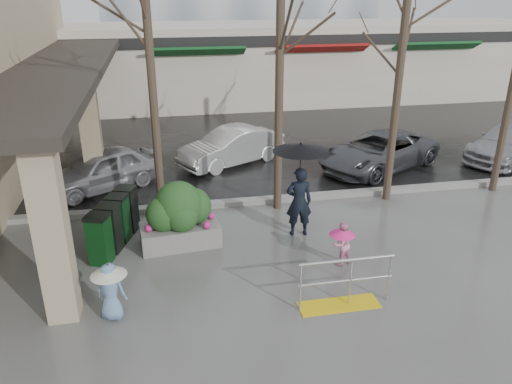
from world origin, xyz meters
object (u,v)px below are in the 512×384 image
object	(u,v)px
news_boxes	(114,223)
car_b	(231,147)
tree_mideast	(405,25)
child_blue	(110,286)
woman	(300,180)
planter	(179,215)
car_a	(102,170)
car_d	(510,142)
car_c	(379,151)
tree_west	(147,19)
tree_midwest	(281,11)
handrail	(343,289)
child_pink	(342,241)

from	to	relation	value
news_boxes	car_b	size ratio (longest dim) A/B	0.56
tree_mideast	child_blue	xyz separation A→B (m)	(-7.50, -4.35, -4.17)
woman	planter	distance (m)	3.00
car_a	car_d	bearing A→B (deg)	59.77
car_a	car_b	bearing A→B (deg)	79.40
woman	car_c	world-z (taller)	woman
tree_west	planter	xyz separation A→B (m)	(0.41, -1.66, -4.31)
news_boxes	tree_midwest	bearing A→B (deg)	37.00
woman	news_boxes	distance (m)	4.55
tree_mideast	car_a	size ratio (longest dim) A/B	1.76
car_b	car_d	xyz separation A→B (m)	(9.89, -1.40, 0.00)
handrail	car_c	size ratio (longest dim) A/B	0.42
tree_west	car_c	size ratio (longest dim) A/B	1.50
tree_west	child_pink	xyz separation A→B (m)	(3.88, -3.29, -4.50)
handrail	planter	distance (m)	4.32
news_boxes	car_d	world-z (taller)	car_d
tree_midwest	child_blue	bearing A→B (deg)	-134.03
planter	car_b	distance (m)	6.02
handrail	car_d	distance (m)	11.66
handrail	child_pink	bearing A→B (deg)	71.09
tree_mideast	car_d	world-z (taller)	tree_mideast
tree_mideast	planter	xyz separation A→B (m)	(-6.09, -1.66, -4.08)
woman	car_c	xyz separation A→B (m)	(3.99, 4.20, -0.82)
handrail	child_pink	size ratio (longest dim) A/B	1.89
tree_midwest	car_a	xyz separation A→B (m)	(-4.93, 2.41, -4.60)
car_a	planter	bearing A→B (deg)	-3.13
tree_midwest	car_d	xyz separation A→B (m)	(9.19, 2.58, -4.60)
handrail	tree_mideast	xyz separation A→B (m)	(3.14, 4.80, 4.48)
car_d	news_boxes	bearing A→B (deg)	-104.20
tree_west	car_c	bearing A→B (deg)	18.91
child_pink	child_blue	world-z (taller)	child_blue
child_pink	car_d	size ratio (longest dim) A/B	0.23
news_boxes	car_c	bearing A→B (deg)	43.80
tree_west	woman	xyz separation A→B (m)	(3.33, -1.69, -3.63)
woman	child_pink	size ratio (longest dim) A/B	2.40
tree_midwest	planter	bearing A→B (deg)	-149.17
handrail	car_b	distance (m)	8.82
car_b	car_a	bearing A→B (deg)	-97.83
car_d	child_pink	bearing A→B (deg)	-86.07
child_pink	planter	bearing A→B (deg)	-47.78
child_pink	news_boxes	xyz separation A→B (m)	(-5.00, 1.88, 0.01)
news_boxes	car_c	world-z (taller)	car_c
child_pink	planter	world-z (taller)	planter
planter	news_boxes	world-z (taller)	planter
planter	tree_mideast	bearing A→B (deg)	15.29
tree_midwest	car_c	world-z (taller)	tree_midwest
child_pink	news_boxes	bearing A→B (deg)	-43.24
car_b	car_c	world-z (taller)	same
car_a	child_blue	bearing A→B (deg)	-24.71
car_b	tree_mideast	bearing A→B (deg)	17.01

